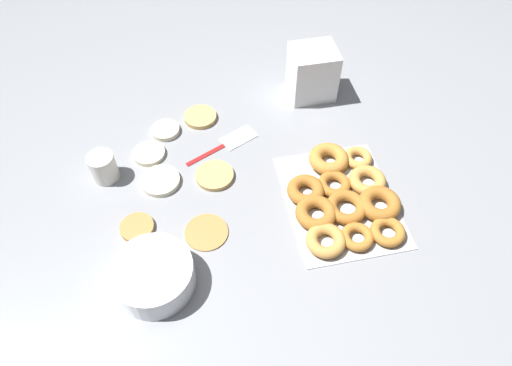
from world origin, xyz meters
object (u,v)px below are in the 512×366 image
Objects in this scene: pancake_2 at (149,153)px; pancake_5 at (137,227)px; paper_cup at (103,167)px; pancake_4 at (215,176)px; container_stack at (312,73)px; spatula at (232,141)px; pancake_1 at (161,181)px; donut_tray at (343,198)px; pancake_0 at (165,130)px; pancake_6 at (200,117)px; batter_bowl at (154,276)px; pancake_3 at (206,232)px.

pancake_5 is (-0.25, 0.04, -0.00)m from pancake_2.
pancake_5 is 0.21m from paper_cup.
container_stack reaches higher than pancake_4.
container_stack is 0.35m from spatula.
container_stack is at bearing -60.99° from pancake_1.
pancake_0 is at bearing 51.10° from donut_tray.
pancake_4 is 0.25m from pancake_6.
spatula is (-0.12, -0.08, -0.00)m from pancake_6.
pancake_4 is 0.47× the size of spatula.
batter_bowl is at bearing 179.13° from pancake_2.
pancake_0 is at bearing 108.67° from pancake_6.
pancake_1 is 0.31m from batter_bowl.
donut_tray reaches higher than pancake_2.
batter_bowl is at bearing -162.05° from paper_cup.
pancake_3 is 1.35× the size of paper_cup.
donut_tray is at bearing -118.77° from pancake_2.
donut_tray reaches higher than pancake_4.
pancake_4 reaches higher than spatula.
pancake_3 is 0.33m from spatula.
pancake_1 is 1.23× the size of pancake_5.
pancake_5 is at bearing 150.68° from pancake_6.
pancake_1 is 0.47× the size of spatula.
pancake_1 is at bearing -166.84° from pancake_2.
pancake_0 is 0.35m from pancake_5.
container_stack reaches higher than paper_cup.
container_stack reaches higher than pancake_5.
pancake_4 is (-0.01, -0.15, -0.00)m from pancake_1.
pancake_2 is 1.12× the size of paper_cup.
pancake_0 is at bearing 131.97° from spatula.
pancake_0 is 0.51m from batter_bowl.
pancake_3 is 0.35m from paper_cup.
pancake_5 is (0.05, 0.17, 0.00)m from pancake_3.
pancake_3 is at bearing 139.19° from container_stack.
pancake_1 is 1.15× the size of pancake_2.
pancake_6 is at bearing 97.66° from container_stack.
batter_bowl reaches higher than pancake_5.
pancake_5 is 0.87× the size of pancake_6.
pancake_1 reaches higher than pancake_3.
pancake_5 is 1.05× the size of paper_cup.
pancake_0 is at bearing 100.29° from container_stack.
spatula is at bearing -80.09° from paper_cup.
pancake_3 is 0.18m from pancake_5.
batter_bowl is at bearing 162.24° from pancake_6.
donut_tray is 1.62× the size of spatula.
pancake_6 is (0.38, -0.21, 0.00)m from pancake_5.
paper_cup is 0.38m from spatula.
paper_cup is at bearing 129.28° from pancake_0.
container_stack is at bearing -53.82° from pancake_5.
spatula is at bearing -20.94° from pancake_3.
pancake_2 reaches higher than pancake_3.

